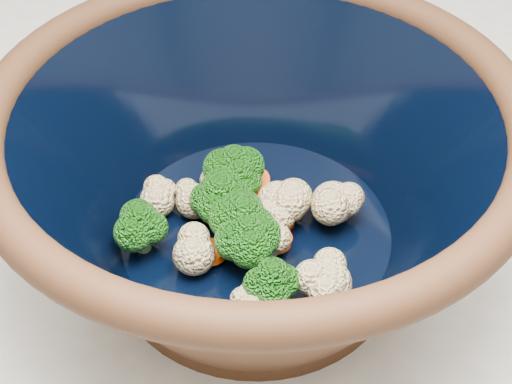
% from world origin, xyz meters
% --- Properties ---
extents(mixing_bowl, '(0.47, 0.47, 0.17)m').
position_xyz_m(mixing_bowl, '(-0.06, -0.01, 0.99)').
color(mixing_bowl, black).
rests_on(mixing_bowl, counter).
extents(vegetable_pile, '(0.18, 0.15, 0.06)m').
position_xyz_m(vegetable_pile, '(-0.07, -0.02, 0.96)').
color(vegetable_pile, '#608442').
rests_on(vegetable_pile, mixing_bowl).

